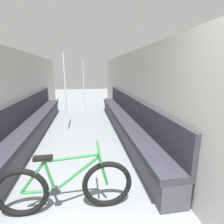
{
  "coord_description": "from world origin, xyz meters",
  "views": [
    {
      "loc": [
        0.13,
        -0.73,
        1.64
      ],
      "look_at": [
        0.73,
        3.06,
        0.72
      ],
      "focal_mm": 28.0,
      "sensor_mm": 36.0,
      "label": 1
    }
  ],
  "objects_px": {
    "bicycle": "(66,187)",
    "grab_pole_near": "(84,86)",
    "bench_seat_row_left": "(32,125)",
    "grab_pole_far": "(66,94)",
    "bench_seat_row_right": "(125,121)"
  },
  "relations": [
    {
      "from": "bench_seat_row_left",
      "to": "grab_pole_near",
      "type": "distance_m",
      "value": 3.11
    },
    {
      "from": "grab_pole_near",
      "to": "grab_pole_far",
      "type": "xyz_separation_m",
      "value": [
        -0.48,
        -2.31,
        0.0
      ]
    },
    {
      "from": "bench_seat_row_left",
      "to": "grab_pole_far",
      "type": "relative_size",
      "value": 2.68
    },
    {
      "from": "bench_seat_row_left",
      "to": "grab_pole_near",
      "type": "xyz_separation_m",
      "value": [
        1.28,
        2.75,
        0.69
      ]
    },
    {
      "from": "bench_seat_row_right",
      "to": "grab_pole_near",
      "type": "bearing_deg",
      "value": 111.11
    },
    {
      "from": "bench_seat_row_left",
      "to": "grab_pole_far",
      "type": "xyz_separation_m",
      "value": [
        0.8,
        0.44,
        0.69
      ]
    },
    {
      "from": "bicycle",
      "to": "grab_pole_near",
      "type": "bearing_deg",
      "value": 103.86
    },
    {
      "from": "bicycle",
      "to": "bench_seat_row_left",
      "type": "bearing_deg",
      "value": 128.66
    },
    {
      "from": "bicycle",
      "to": "grab_pole_near",
      "type": "height_order",
      "value": "grab_pole_near"
    },
    {
      "from": "grab_pole_far",
      "to": "bench_seat_row_left",
      "type": "bearing_deg",
      "value": -151.17
    },
    {
      "from": "grab_pole_near",
      "to": "bench_seat_row_left",
      "type": "bearing_deg",
      "value": -114.94
    },
    {
      "from": "bench_seat_row_right",
      "to": "grab_pole_near",
      "type": "xyz_separation_m",
      "value": [
        -1.06,
        2.75,
        0.69
      ]
    },
    {
      "from": "bicycle",
      "to": "grab_pole_far",
      "type": "distance_m",
      "value": 3.08
    },
    {
      "from": "bicycle",
      "to": "grab_pole_far",
      "type": "height_order",
      "value": "grab_pole_far"
    },
    {
      "from": "bench_seat_row_right",
      "to": "bicycle",
      "type": "relative_size",
      "value": 3.55
    }
  ]
}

